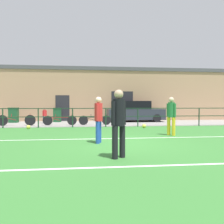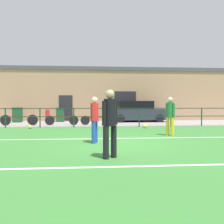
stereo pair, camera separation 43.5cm
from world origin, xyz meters
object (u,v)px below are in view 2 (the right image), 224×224
object	(u,v)px
player_winger	(95,117)
trash_bin_1	(17,115)
bicycle_parked_2	(62,120)
player_goalkeeper	(110,119)
parked_car_red	(137,112)
trash_bin_0	(60,115)
soccer_ball_match	(145,126)
spectator_child	(48,114)
player_striker	(170,114)
soccer_ball_spare	(30,127)
bicycle_parked_3	(97,120)
bicycle_parked_4	(19,120)

from	to	relation	value
player_winger	trash_bin_1	bearing A→B (deg)	-131.53
bicycle_parked_2	player_goalkeeper	bearing A→B (deg)	-75.34
parked_car_red	trash_bin_0	size ratio (longest dim) A/B	4.04
soccer_ball_match	spectator_child	distance (m)	7.35
player_striker	soccer_ball_spare	xyz separation A→B (m)	(-6.94, 3.50, -0.86)
player_winger	bicycle_parked_3	xyz separation A→B (m)	(0.18, 7.07, -0.59)
player_goalkeeper	soccer_ball_match	distance (m)	7.80
player_striker	bicycle_parked_2	world-z (taller)	player_striker
soccer_ball_match	trash_bin_0	distance (m)	7.46
soccer_ball_match	trash_bin_0	xyz separation A→B (m)	(-5.52, 5.00, 0.45)
spectator_child	bicycle_parked_3	distance (m)	3.89
player_striker	trash_bin_0	xyz separation A→B (m)	(-5.90, 8.27, -0.40)
player_striker	soccer_ball_match	xyz separation A→B (m)	(-0.38, 3.27, -0.85)
bicycle_parked_2	trash_bin_0	size ratio (longest dim) A/B	2.00
soccer_ball_spare	bicycle_parked_4	bearing A→B (deg)	121.97
bicycle_parked_3	trash_bin_0	bearing A→B (deg)	133.96
soccer_ball_spare	bicycle_parked_3	xyz separation A→B (m)	(3.79, 1.91, 0.23)
soccer_ball_spare	parked_car_red	size ratio (longest dim) A/B	0.05
player_winger	bicycle_parked_2	world-z (taller)	player_winger
spectator_child	parked_car_red	distance (m)	6.80
player_striker	bicycle_parked_2	bearing A→B (deg)	8.92
player_striker	parked_car_red	size ratio (longest dim) A/B	0.39
player_goalkeeper	bicycle_parked_4	bearing A→B (deg)	83.19
soccer_ball_spare	bicycle_parked_4	xyz separation A→B (m)	(-1.19, 1.91, 0.27)
bicycle_parked_2	bicycle_parked_4	bearing A→B (deg)	-180.00
soccer_ball_match	soccer_ball_spare	world-z (taller)	soccer_ball_match
player_goalkeeper	soccer_ball_spare	bearing A→B (deg)	82.33
player_striker	spectator_child	world-z (taller)	player_striker
bicycle_parked_3	bicycle_parked_4	size ratio (longest dim) A/B	0.89
player_goalkeeper	player_striker	size ratio (longest dim) A/B	1.03
player_winger	bicycle_parked_4	xyz separation A→B (m)	(-4.81, 7.07, -0.56)
parked_car_red	bicycle_parked_4	bearing A→B (deg)	-162.26
trash_bin_0	spectator_child	bearing A→B (deg)	-121.84
player_striker	player_goalkeeper	bearing A→B (deg)	107.86
bicycle_parked_3	trash_bin_0	distance (m)	3.98
player_striker	bicycle_parked_3	world-z (taller)	player_striker
soccer_ball_spare	trash_bin_1	bearing A→B (deg)	114.98
player_goalkeeper	trash_bin_0	world-z (taller)	player_goalkeeper
player_winger	soccer_ball_spare	distance (m)	6.36
player_winger	bicycle_parked_2	size ratio (longest dim) A/B	0.76
spectator_child	trash_bin_1	xyz separation A→B (m)	(-2.40, 0.95, -0.06)
soccer_ball_spare	spectator_child	size ratio (longest dim) A/B	0.20
spectator_child	trash_bin_0	xyz separation A→B (m)	(0.74, 1.19, -0.08)
player_striker	player_winger	size ratio (longest dim) A/B	1.03
spectator_child	trash_bin_1	size ratio (longest dim) A/B	0.98
player_goalkeeper	bicycle_parked_4	distance (m)	10.80
player_goalkeeper	soccer_ball_spare	xyz separation A→B (m)	(-3.99, 7.55, -0.89)
player_goalkeeper	parked_car_red	bearing A→B (deg)	40.39
player_goalkeeper	parked_car_red	size ratio (longest dim) A/B	0.40
soccer_ball_spare	player_goalkeeper	bearing A→B (deg)	-62.13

